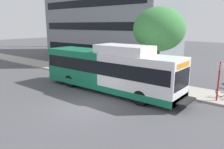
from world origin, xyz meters
TOP-DOWN VIEW (x-y plane):
  - ground_plane at (0.00, 8.00)m, footprint 120.00×120.00m
  - sidewalk_curb at (7.00, 6.00)m, footprint 3.00×56.00m
  - transit_bus at (3.58, 0.98)m, footprint 2.58×12.25m
  - bus_stop_sign_pole at (6.07, -6.20)m, footprint 0.10×0.36m
  - street_tree_near_stop at (7.73, -0.93)m, footprint 4.27×4.27m
  - lattice_comm_tower at (24.04, 32.50)m, footprint 1.10×1.10m

SIDE VIEW (x-z plane):
  - ground_plane at x=0.00m, z-range 0.00..0.00m
  - sidewalk_curb at x=7.00m, z-range 0.00..0.14m
  - bus_stop_sign_pole at x=6.07m, z-range 0.35..2.95m
  - transit_bus at x=3.58m, z-range -0.12..3.53m
  - street_tree_near_stop at x=7.73m, z-range 1.50..7.87m
  - lattice_comm_tower at x=24.04m, z-range -4.33..20.92m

